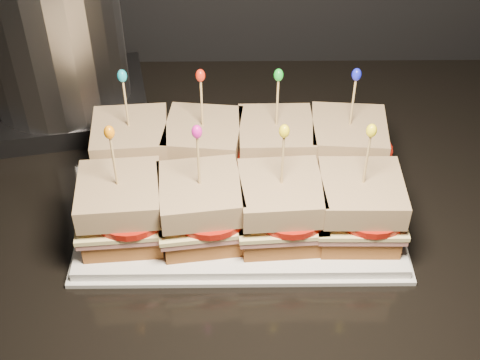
{
  "coord_description": "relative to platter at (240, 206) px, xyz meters",
  "views": [
    {
      "loc": [
        0.08,
        0.97,
        1.49
      ],
      "look_at": [
        0.09,
        1.62,
        0.93
      ],
      "focal_mm": 50.0,
      "sensor_mm": 36.0,
      "label": 1
    }
  ],
  "objects": [
    {
      "name": "sandwich_1_cheese",
      "position": [
        -0.05,
        0.06,
        0.05
      ],
      "size": [
        0.12,
        0.11,
        0.01
      ],
      "primitive_type": "cube",
      "rotation": [
        0.0,
        0.0,
        -0.11
      ],
      "color": "#EFDD8F",
      "rests_on": "sandwich_1_ham"
    },
    {
      "name": "sandwich_5_ham",
      "position": [
        -0.05,
        -0.06,
        0.04
      ],
      "size": [
        0.12,
        0.11,
        0.01
      ],
      "primitive_type": "cube",
      "rotation": [
        0.0,
        0.0,
        0.13
      ],
      "color": "#B66861",
      "rests_on": "sandwich_5_bread_bot"
    },
    {
      "name": "sandwich_7_pick",
      "position": [
        0.14,
        -0.06,
        0.12
      ],
      "size": [
        0.0,
        0.0,
        0.09
      ],
      "primitive_type": "cylinder",
      "color": "tan",
      "rests_on": "sandwich_7_bread_top"
    },
    {
      "name": "sandwich_5_bread_bot",
      "position": [
        -0.05,
        -0.06,
        0.02
      ],
      "size": [
        0.11,
        0.11,
        0.03
      ],
      "primitive_type": "cube",
      "rotation": [
        0.0,
        0.0,
        0.13
      ],
      "color": "brown",
      "rests_on": "platter"
    },
    {
      "name": "sandwich_1_tomato",
      "position": [
        -0.04,
        0.05,
        0.05
      ],
      "size": [
        0.09,
        0.09,
        0.01
      ],
      "primitive_type": "cylinder",
      "color": "#AC170C",
      "rests_on": "sandwich_1_cheese"
    },
    {
      "name": "sandwich_1_bread_top",
      "position": [
        -0.05,
        0.06,
        0.07
      ],
      "size": [
        0.11,
        0.11,
        0.03
      ],
      "primitive_type": "cube",
      "rotation": [
        0.0,
        0.0,
        -0.11
      ],
      "color": "#4F2D0F",
      "rests_on": "sandwich_1_tomato"
    },
    {
      "name": "sandwich_5_cheese",
      "position": [
        -0.05,
        -0.06,
        0.05
      ],
      "size": [
        0.12,
        0.12,
        0.01
      ],
      "primitive_type": "cube",
      "rotation": [
        0.0,
        0.0,
        0.13
      ],
      "color": "#EFDD8F",
      "rests_on": "sandwich_5_ham"
    },
    {
      "name": "sandwich_4_ham",
      "position": [
        -0.14,
        -0.06,
        0.04
      ],
      "size": [
        0.11,
        0.11,
        0.01
      ],
      "primitive_type": "cube",
      "rotation": [
        0.0,
        0.0,
        0.08
      ],
      "color": "#B66861",
      "rests_on": "sandwich_4_bread_bot"
    },
    {
      "name": "sandwich_5_tomato",
      "position": [
        -0.04,
        -0.06,
        0.05
      ],
      "size": [
        0.09,
        0.09,
        0.01
      ],
      "primitive_type": "cylinder",
      "color": "#AC170C",
      "rests_on": "sandwich_5_cheese"
    },
    {
      "name": "sandwich_3_pick",
      "position": [
        0.14,
        0.06,
        0.12
      ],
      "size": [
        0.0,
        0.0,
        0.09
      ],
      "primitive_type": "cylinder",
      "color": "tan",
      "rests_on": "sandwich_3_bread_top"
    },
    {
      "name": "appliance_body",
      "position": [
        -0.27,
        0.23,
        0.16
      ],
      "size": [
        0.21,
        0.21,
        0.27
      ],
      "primitive_type": "cylinder",
      "color": "silver",
      "rests_on": "appliance_base"
    },
    {
      "name": "sandwich_2_bread_bot",
      "position": [
        0.05,
        0.06,
        0.02
      ],
      "size": [
        0.1,
        0.1,
        0.03
      ],
      "primitive_type": "cube",
      "rotation": [
        0.0,
        0.0,
        0.01
      ],
      "color": "brown",
      "rests_on": "platter"
    },
    {
      "name": "sandwich_4_bread_top",
      "position": [
        -0.14,
        -0.06,
        0.07
      ],
      "size": [
        0.1,
        0.1,
        0.03
      ],
      "primitive_type": "cube",
      "rotation": [
        0.0,
        0.0,
        0.08
      ],
      "color": "#4F2D0F",
      "rests_on": "sandwich_4_tomato"
    },
    {
      "name": "sandwich_7_frill",
      "position": [
        0.14,
        -0.06,
        0.17
      ],
      "size": [
        0.01,
        0.01,
        0.02
      ],
      "primitive_type": "ellipsoid",
      "color": "yellow",
      "rests_on": "sandwich_7_pick"
    },
    {
      "name": "sandwich_1_ham",
      "position": [
        -0.05,
        0.06,
        0.04
      ],
      "size": [
        0.11,
        0.11,
        0.01
      ],
      "primitive_type": "cube",
      "rotation": [
        0.0,
        0.0,
        -0.11
      ],
      "color": "#B66861",
      "rests_on": "sandwich_1_bread_bot"
    },
    {
      "name": "sandwich_3_tomato",
      "position": [
        0.16,
        0.05,
        0.05
      ],
      "size": [
        0.09,
        0.09,
        0.01
      ],
      "primitive_type": "cylinder",
      "color": "#AC170C",
      "rests_on": "sandwich_3_cheese"
    },
    {
      "name": "sandwich_6_cheese",
      "position": [
        0.05,
        -0.06,
        0.05
      ],
      "size": [
        0.11,
        0.11,
        0.01
      ],
      "primitive_type": "cube",
      "rotation": [
        0.0,
        0.0,
        0.06
      ],
      "color": "#EFDD8F",
      "rests_on": "sandwich_6_ham"
    },
    {
      "name": "sandwich_0_ham",
      "position": [
        -0.14,
        0.06,
        0.04
      ],
      "size": [
        0.11,
        0.11,
        0.01
      ],
      "primitive_type": "cube",
      "rotation": [
        0.0,
        0.0,
        0.08
      ],
      "color": "#B66861",
      "rests_on": "sandwich_0_bread_bot"
    },
    {
      "name": "sandwich_0_tomato",
      "position": [
        -0.13,
        0.05,
        0.05
      ],
      "size": [
        0.09,
        0.09,
        0.01
      ],
      "primitive_type": "cylinder",
      "color": "#AC170C",
      "rests_on": "sandwich_0_cheese"
    },
    {
      "name": "sandwich_2_bread_top",
      "position": [
        0.05,
        0.06,
        0.07
      ],
      "size": [
        0.1,
        0.1,
        0.03
      ],
      "primitive_type": "cube",
      "rotation": [
        0.0,
        0.0,
        0.01
      ],
      "color": "#4F2D0F",
      "rests_on": "sandwich_2_tomato"
    },
    {
      "name": "sandwich_3_cheese",
      "position": [
        0.14,
        0.06,
        0.05
      ],
      "size": [
        0.11,
        0.11,
        0.01
      ],
      "primitive_type": "cube",
      "rotation": [
        0.0,
        0.0,
        -0.09
      ],
      "color": "#EFDD8F",
      "rests_on": "sandwich_3_ham"
    },
    {
      "name": "sandwich_4_frill",
      "position": [
        -0.14,
        -0.06,
        0.17
      ],
      "size": [
        0.01,
        0.01,
        0.02
      ],
      "primitive_type": "ellipsoid",
      "color": "orange",
      "rests_on": "sandwich_4_pick"
    },
    {
      "name": "sandwich_3_ham",
      "position": [
        0.14,
        0.06,
        0.04
      ],
      "size": [
        0.11,
        0.11,
        0.01
      ],
      "primitive_type": "cube",
      "rotation": [
        0.0,
        0.0,
        -0.09
      ],
      "color": "#B66861",
      "rests_on": "sandwich_3_bread_bot"
    },
    {
      "name": "sandwich_1_frill",
      "position": [
        -0.05,
        0.06,
        0.17
      ],
      "size": [
        0.01,
        0.01,
        0.02
      ],
      "primitive_type": "ellipsoid",
      "color": "red",
      "rests_on": "sandwich_1_pick"
    },
    {
      "name": "sandwich_6_tomato",
      "position": [
        0.06,
        -0.06,
        0.05
      ],
      "size": [
        0.09,
        0.09,
        0.01
      ],
      "primitive_type": "cylinder",
      "color": "#AC170C",
      "rests_on": "sandwich_6_cheese"
    },
    {
      "name": "sandwich_4_tomato",
      "position": [
        -0.13,
        -0.06,
        0.05
      ],
      "size": [
        0.09,
        0.09,
        0.01
      ],
      "primitive_type": "cylinder",
      "color": "#AC170C",
      "rests_on": "sandwich_4_cheese"
    },
    {
      "name": "sandwich_6_bread_bot",
      "position": [
        0.05,
        -0.06,
        0.02
      ],
      "size": [
        0.1,
        0.1,
        0.03
      ],
      "primitive_type": "cube",
      "rotation": [
        0.0,
        0.0,
        0.06
      ],
      "color": "brown",
      "rests_on": "platter"
    },
    {
      "name": "sandwich_2_pick",
      "position": [
        0.05,
        0.06,
        0.12
      ],
      "size": [
        0.0,
        0.0,
        0.09
      ],
      "primitive_type": "cylinder",
      "color": "tan",
      "rests_on": "sandwich_2_bread_top"
    },
    {
      "name": "sandwich_2_cheese",
      "position": [
        0.05,
        0.06,
        0.05
      ],
      "size": [
        0.11,
        0.1,
        0.01
      ],
      "primitive_type": "cube",
      "rotation": [
        0.0,
        0.0,
        0.01
      ],
      "color": "#EFDD8F",
      "rests_on": "sandwich_2_ham"
    },
    {
      "name": "sandwich_5_pick",
      "position": [
        -0.05,
        -0.06,
        0.12
      ],
      "size": [
        0.0,
        0.0,
        0.09
      ],
      "primitive_type": "cylinder",
      "color": "tan",
      "rests_on": "sandwich_5_bread_top"
    },
    {
      "name": "sandwich_2_tomato",
      "position": [
        0.06,
        0.05,
        0.05
      ],
      "size": [
        0.09,
        0.09,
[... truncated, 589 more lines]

